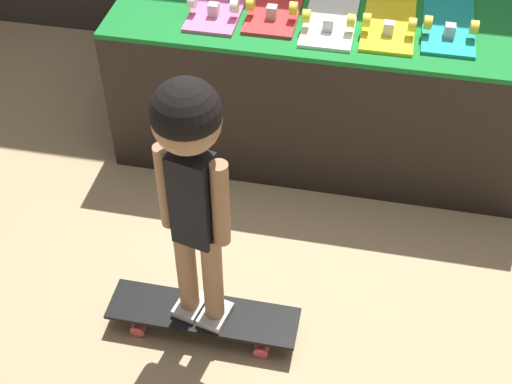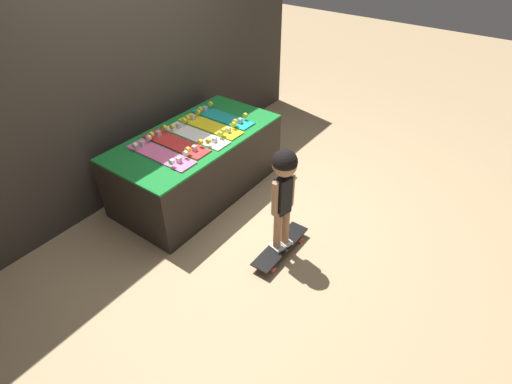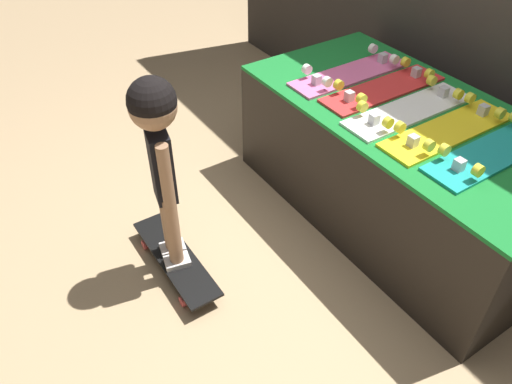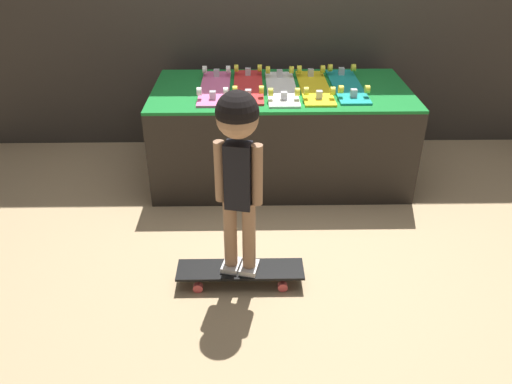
{
  "view_description": "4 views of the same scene",
  "coord_description": "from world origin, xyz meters",
  "px_view_note": "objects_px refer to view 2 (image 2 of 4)",
  "views": [
    {
      "loc": [
        0.2,
        -2.03,
        2.14
      ],
      "look_at": [
        -0.17,
        -0.2,
        0.33
      ],
      "focal_mm": 50.0,
      "sensor_mm": 36.0,
      "label": 1
    },
    {
      "loc": [
        -2.46,
        -1.91,
        2.62
      ],
      "look_at": [
        -0.13,
        -0.22,
        0.43
      ],
      "focal_mm": 28.0,
      "sensor_mm": 36.0,
      "label": 2
    },
    {
      "loc": [
        1.38,
        -1.19,
        1.95
      ],
      "look_at": [
        -0.17,
        -0.18,
        0.4
      ],
      "focal_mm": 35.0,
      "sensor_mm": 36.0,
      "label": 3
    },
    {
      "loc": [
        -0.23,
        -2.68,
        1.79
      ],
      "look_at": [
        -0.19,
        -0.18,
        0.33
      ],
      "focal_mm": 35.0,
      "sensor_mm": 36.0,
      "label": 4
    }
  ],
  "objects_px": {
    "skateboard_white_on_rack": "(196,135)",
    "skateboard_teal_on_rack": "(222,117)",
    "skateboard_on_floor": "(280,247)",
    "skateboard_red_on_rack": "(176,143)",
    "skateboard_yellow_on_rack": "(210,125)",
    "child": "(284,183)",
    "skateboard_pink_on_rack": "(160,154)"
  },
  "relations": [
    {
      "from": "skateboard_on_floor",
      "to": "child",
      "type": "xyz_separation_m",
      "value": [
        -0.0,
        0.0,
        0.71
      ]
    },
    {
      "from": "skateboard_red_on_rack",
      "to": "skateboard_teal_on_rack",
      "type": "relative_size",
      "value": 1.0
    },
    {
      "from": "skateboard_white_on_rack",
      "to": "skateboard_yellow_on_rack",
      "type": "height_order",
      "value": "same"
    },
    {
      "from": "skateboard_teal_on_rack",
      "to": "child",
      "type": "bearing_deg",
      "value": -120.45
    },
    {
      "from": "skateboard_pink_on_rack",
      "to": "skateboard_white_on_rack",
      "type": "xyz_separation_m",
      "value": [
        0.46,
        -0.02,
        0.0
      ]
    },
    {
      "from": "skateboard_pink_on_rack",
      "to": "skateboard_red_on_rack",
      "type": "bearing_deg",
      "value": 6.93
    },
    {
      "from": "skateboard_white_on_rack",
      "to": "skateboard_on_floor",
      "type": "relative_size",
      "value": 1.08
    },
    {
      "from": "skateboard_red_on_rack",
      "to": "skateboard_teal_on_rack",
      "type": "height_order",
      "value": "same"
    },
    {
      "from": "skateboard_pink_on_rack",
      "to": "skateboard_on_floor",
      "type": "relative_size",
      "value": 1.08
    },
    {
      "from": "skateboard_yellow_on_rack",
      "to": "skateboard_on_floor",
      "type": "height_order",
      "value": "skateboard_yellow_on_rack"
    },
    {
      "from": "skateboard_white_on_rack",
      "to": "skateboard_yellow_on_rack",
      "type": "bearing_deg",
      "value": 4.15
    },
    {
      "from": "skateboard_pink_on_rack",
      "to": "skateboard_teal_on_rack",
      "type": "relative_size",
      "value": 1.0
    },
    {
      "from": "skateboard_yellow_on_rack",
      "to": "skateboard_on_floor",
      "type": "xyz_separation_m",
      "value": [
        -0.51,
        -1.22,
        -0.62
      ]
    },
    {
      "from": "skateboard_red_on_rack",
      "to": "skateboard_yellow_on_rack",
      "type": "xyz_separation_m",
      "value": [
        0.46,
        -0.03,
        0.0
      ]
    },
    {
      "from": "skateboard_white_on_rack",
      "to": "skateboard_yellow_on_rack",
      "type": "distance_m",
      "value": 0.23
    },
    {
      "from": "skateboard_pink_on_rack",
      "to": "skateboard_white_on_rack",
      "type": "relative_size",
      "value": 1.0
    },
    {
      "from": "skateboard_white_on_rack",
      "to": "skateboard_on_floor",
      "type": "distance_m",
      "value": 1.38
    },
    {
      "from": "skateboard_yellow_on_rack",
      "to": "skateboard_pink_on_rack",
      "type": "bearing_deg",
      "value": 179.74
    },
    {
      "from": "skateboard_pink_on_rack",
      "to": "skateboard_red_on_rack",
      "type": "relative_size",
      "value": 1.0
    },
    {
      "from": "skateboard_pink_on_rack",
      "to": "skateboard_on_floor",
      "type": "xyz_separation_m",
      "value": [
        0.18,
        -1.22,
        -0.62
      ]
    },
    {
      "from": "skateboard_white_on_rack",
      "to": "skateboard_teal_on_rack",
      "type": "distance_m",
      "value": 0.46
    },
    {
      "from": "skateboard_yellow_on_rack",
      "to": "skateboard_white_on_rack",
      "type": "bearing_deg",
      "value": -175.85
    },
    {
      "from": "skateboard_teal_on_rack",
      "to": "child",
      "type": "height_order",
      "value": "child"
    },
    {
      "from": "skateboard_white_on_rack",
      "to": "skateboard_teal_on_rack",
      "type": "bearing_deg",
      "value": 5.57
    },
    {
      "from": "skateboard_teal_on_rack",
      "to": "skateboard_on_floor",
      "type": "bearing_deg",
      "value": -120.45
    },
    {
      "from": "skateboard_pink_on_rack",
      "to": "child",
      "type": "height_order",
      "value": "child"
    },
    {
      "from": "skateboard_pink_on_rack",
      "to": "skateboard_on_floor",
      "type": "height_order",
      "value": "skateboard_pink_on_rack"
    },
    {
      "from": "skateboard_pink_on_rack",
      "to": "skateboard_red_on_rack",
      "type": "height_order",
      "value": "same"
    },
    {
      "from": "skateboard_yellow_on_rack",
      "to": "skateboard_teal_on_rack",
      "type": "distance_m",
      "value": 0.23
    },
    {
      "from": "skateboard_teal_on_rack",
      "to": "child",
      "type": "relative_size",
      "value": 0.74
    },
    {
      "from": "skateboard_red_on_rack",
      "to": "skateboard_yellow_on_rack",
      "type": "distance_m",
      "value": 0.46
    },
    {
      "from": "skateboard_white_on_rack",
      "to": "skateboard_pink_on_rack",
      "type": "bearing_deg",
      "value": 177.54
    }
  ]
}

